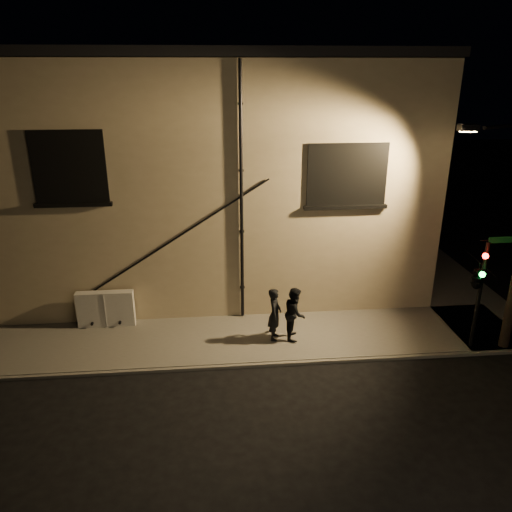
{
  "coord_description": "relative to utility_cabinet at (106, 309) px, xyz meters",
  "views": [
    {
      "loc": [
        -2.8,
        -12.49,
        8.26
      ],
      "look_at": [
        -1.44,
        1.8,
        2.77
      ],
      "focal_mm": 35.0,
      "sensor_mm": 36.0,
      "label": 1
    }
  ],
  "objects": [
    {
      "name": "ground",
      "position": [
        6.36,
        -2.7,
        -0.73
      ],
      "size": [
        90.0,
        90.0,
        0.0
      ],
      "primitive_type": "plane",
      "color": "black"
    },
    {
      "name": "sidewalk",
      "position": [
        7.58,
        1.69,
        -0.67
      ],
      "size": [
        21.0,
        16.0,
        0.12
      ],
      "color": "#5D5A54",
      "rests_on": "ground"
    },
    {
      "name": "building",
      "position": [
        3.36,
        6.29,
        3.68
      ],
      "size": [
        16.2,
        12.23,
        8.8
      ],
      "color": "tan",
      "rests_on": "ground"
    },
    {
      "name": "utility_cabinet",
      "position": [
        0.0,
        0.0,
        0.0
      ],
      "size": [
        1.85,
        0.31,
        1.22
      ],
      "primitive_type": "cube",
      "color": "beige",
      "rests_on": "sidewalk"
    },
    {
      "name": "pedestrian_a",
      "position": [
        5.46,
        -1.38,
        0.25
      ],
      "size": [
        0.56,
        0.71,
        1.72
      ],
      "primitive_type": "imported",
      "rotation": [
        0.0,
        0.0,
        1.31
      ],
      "color": "black",
      "rests_on": "sidewalk"
    },
    {
      "name": "pedestrian_b",
      "position": [
        6.1,
        -1.37,
        0.25
      ],
      "size": [
        0.79,
        0.94,
        1.71
      ],
      "primitive_type": "imported",
      "rotation": [
        0.0,
        0.0,
        1.38
      ],
      "color": "black",
      "rests_on": "sidewalk"
    },
    {
      "name": "traffic_signal",
      "position": [
        11.27,
        -2.51,
        1.79
      ],
      "size": [
        1.23,
        2.09,
        3.56
      ],
      "color": "black",
      "rests_on": "sidewalk"
    }
  ]
}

